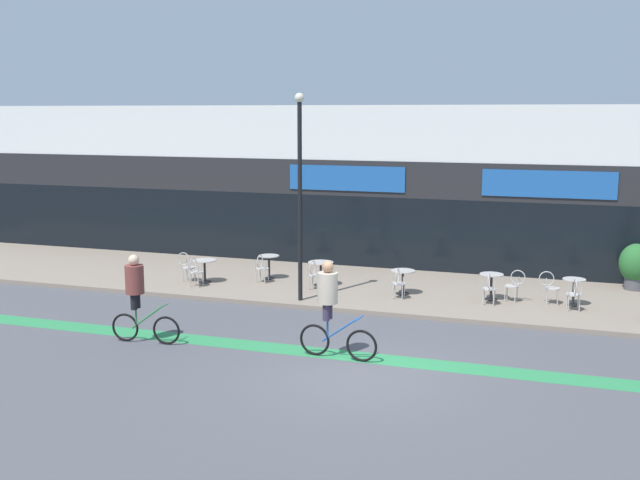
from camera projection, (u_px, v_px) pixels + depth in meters
name	position (u px, v px, depth m)	size (l,w,h in m)	color
ground_plane	(361.00, 375.00, 15.33)	(120.00, 120.00, 0.00)	#4C4C51
sidewalk_slab	(425.00, 292.00, 22.10)	(40.00, 5.50, 0.12)	gray
storefront_facade	(452.00, 186.00, 26.05)	(40.00, 4.06, 5.55)	silver
bike_lane_stripe	(374.00, 358.00, 16.36)	(36.00, 0.70, 0.01)	#2D844C
bistro_table_0	(205.00, 266.00, 23.06)	(0.72, 0.72, 0.71)	black
bistro_table_1	(269.00, 262.00, 23.57)	(0.65, 0.65, 0.75)	black
bistro_table_2	(321.00, 268.00, 22.64)	(0.77, 0.77, 0.73)	black
bistro_table_3	(403.00, 277.00, 21.58)	(0.71, 0.71, 0.70)	black
bistro_table_4	(491.00, 281.00, 20.93)	(0.66, 0.66, 0.74)	black
bistro_table_5	(574.00, 287.00, 20.31)	(0.62, 0.62, 0.74)	black
cafe_chair_0_near	(195.00, 270.00, 22.47)	(0.42, 0.59, 0.90)	#B7B2AD
cafe_chair_0_side	(186.00, 265.00, 23.25)	(0.58, 0.41, 0.90)	#B7B2AD
cafe_chair_1_near	(261.00, 266.00, 22.99)	(0.42, 0.58, 0.90)	#B7B2AD
cafe_chair_2_near	(314.00, 273.00, 22.06)	(0.44, 0.59, 0.90)	#B7B2AD
cafe_chair_3_near	(398.00, 281.00, 20.99)	(0.40, 0.57, 0.90)	#B7B2AD
cafe_chair_4_near	(489.00, 286.00, 20.35)	(0.40, 0.58, 0.90)	#B7B2AD
cafe_chair_4_side	(514.00, 283.00, 20.73)	(0.60, 0.45, 0.90)	#B7B2AD
cafe_chair_5_near	(574.00, 292.00, 19.72)	(0.45, 0.60, 0.90)	#B7B2AD
cafe_chair_5_side	(550.00, 285.00, 20.50)	(0.59, 0.42, 0.90)	#B7B2AD
planter_pot	(636.00, 265.00, 22.10)	(0.97, 0.97, 1.38)	#4C4C51
lamp_post	(300.00, 184.00, 20.40)	(0.26, 0.26, 5.71)	black
cyclist_1	(330.00, 303.00, 16.24)	(1.81, 0.53, 2.16)	black
cyclist_2	(137.00, 292.00, 17.31)	(1.72, 0.53, 2.09)	black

